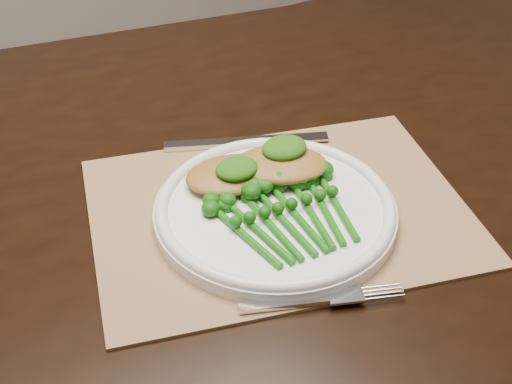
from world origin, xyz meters
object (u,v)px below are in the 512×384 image
dinner_plate (275,209)px  chicken_fillet_left (232,174)px  dining_table (195,355)px  broccolini_bundle (293,221)px  placemat (279,210)px

dinner_plate → chicken_fillet_left: chicken_fillet_left is taller
dining_table → broccolini_bundle: (0.06, -0.19, 0.40)m
chicken_fillet_left → broccolini_bundle: bearing=-66.2°
dining_table → chicken_fillet_left: 0.42m
chicken_fillet_left → placemat: bearing=-47.4°
dining_table → broccolini_bundle: 0.44m
chicken_fillet_left → broccolini_bundle: chicken_fillet_left is taller
dinner_plate → broccolini_bundle: size_ratio=1.71×
chicken_fillet_left → broccolini_bundle: size_ratio=0.69×
dining_table → chicken_fillet_left: (0.03, -0.08, 0.41)m
dinner_plate → broccolini_bundle: broccolini_bundle is taller
dining_table → chicken_fillet_left: size_ratio=14.75×
dining_table → placemat: bearing=-54.7°
dining_table → broccolini_bundle: size_ratio=10.24×
broccolini_bundle → chicken_fillet_left: bearing=105.4°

